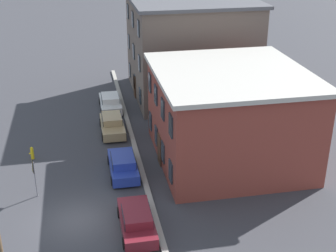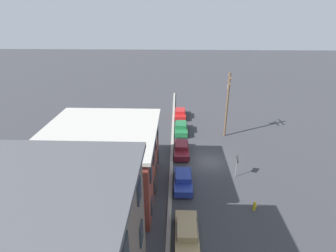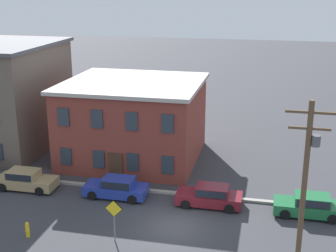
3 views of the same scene
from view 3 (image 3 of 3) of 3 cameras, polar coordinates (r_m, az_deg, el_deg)
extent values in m
plane|color=#38383D|center=(29.64, 0.81, -12.12)|extent=(200.00, 200.00, 0.00)
cube|color=#9E998E|center=(33.54, 2.39, -8.32)|extent=(56.00, 0.36, 0.16)
cube|color=brown|center=(39.58, -4.15, 0.51)|extent=(10.73, 9.95, 6.37)
cube|color=#B7B2A8|center=(38.76, -4.26, 5.24)|extent=(11.23, 10.45, 0.30)
cube|color=#2D3842|center=(37.01, -12.33, -3.66)|extent=(0.90, 0.10, 1.40)
cube|color=#2D3842|center=(36.03, -12.65, 1.08)|extent=(0.90, 0.10, 1.40)
cube|color=#2D3842|center=(36.01, -8.43, -4.04)|extent=(0.90, 0.10, 1.40)
cube|color=#2D3842|center=(34.99, -8.66, 0.83)|extent=(0.90, 0.10, 1.40)
cube|color=#2D3842|center=(35.18, -4.33, -4.41)|extent=(0.90, 0.10, 1.40)
cube|color=#2D3842|center=(34.14, -4.45, 0.56)|extent=(0.90, 0.10, 1.40)
cube|color=#2D3842|center=(34.54, -0.05, -4.78)|extent=(0.90, 0.10, 1.40)
cube|color=#2D3842|center=(33.48, -0.05, 0.28)|extent=(0.90, 0.10, 1.40)
cube|color=#472D1E|center=(35.75, -6.38, -4.96)|extent=(1.10, 0.10, 2.20)
cube|color=tan|center=(35.87, -16.85, -6.54)|extent=(4.40, 1.80, 0.70)
cube|color=tan|center=(35.73, -17.22, -5.58)|extent=(2.20, 1.51, 0.55)
cube|color=#1E232D|center=(35.73, -17.22, -5.58)|extent=(2.02, 1.58, 0.48)
cylinder|color=black|center=(35.98, -14.14, -6.58)|extent=(0.66, 0.22, 0.66)
cylinder|color=black|center=(34.61, -15.39, -7.66)|extent=(0.66, 0.22, 0.66)
cylinder|color=black|center=(37.32, -18.16, -6.06)|extent=(0.66, 0.22, 0.66)
cylinder|color=black|center=(36.00, -19.51, -7.07)|extent=(0.66, 0.22, 0.66)
cube|color=#233899|center=(33.35, -6.37, -7.72)|extent=(4.40, 1.80, 0.70)
cube|color=#233899|center=(33.03, -6.07, -6.77)|extent=(2.20, 1.51, 0.55)
cube|color=#1E232D|center=(33.03, -6.07, -6.77)|extent=(2.02, 1.58, 0.48)
cylinder|color=black|center=(33.19, -9.23, -8.35)|extent=(0.66, 0.22, 0.66)
cylinder|color=black|center=(34.62, -8.20, -7.19)|extent=(0.66, 0.22, 0.66)
cylinder|color=black|center=(32.29, -4.38, -8.92)|extent=(0.66, 0.22, 0.66)
cylinder|color=black|center=(33.76, -3.54, -7.69)|extent=(0.66, 0.22, 0.66)
cube|color=maroon|center=(32.05, 5.02, -8.75)|extent=(4.40, 1.80, 0.70)
cube|color=maroon|center=(31.76, 5.41, -7.77)|extent=(2.20, 1.51, 0.55)
cube|color=#1E232D|center=(31.76, 5.41, -7.77)|extent=(2.02, 1.58, 0.48)
cylinder|color=black|center=(31.58, 2.15, -9.51)|extent=(0.66, 0.22, 0.66)
cylinder|color=black|center=(33.08, 2.69, -8.22)|extent=(0.66, 0.22, 0.66)
cylinder|color=black|center=(31.25, 7.47, -9.96)|extent=(0.66, 0.22, 0.66)
cylinder|color=black|center=(32.77, 7.75, -8.63)|extent=(0.66, 0.22, 0.66)
cube|color=#1E6638|center=(31.97, 16.71, -9.53)|extent=(4.40, 1.80, 0.70)
cube|color=#1E6638|center=(31.73, 17.17, -8.54)|extent=(2.20, 1.51, 0.55)
cube|color=#1E232D|center=(31.73, 17.17, -8.54)|extent=(2.02, 1.58, 0.48)
cylinder|color=black|center=(31.20, 14.08, -10.41)|extent=(0.66, 0.22, 0.66)
cylinder|color=black|center=(32.73, 14.03, -9.05)|extent=(0.66, 0.22, 0.66)
cylinder|color=black|center=(31.48, 19.45, -10.66)|extent=(0.66, 0.22, 0.66)
cylinder|color=black|center=(32.98, 19.13, -9.30)|extent=(0.66, 0.22, 0.66)
cylinder|color=slate|center=(27.69, -6.56, -11.58)|extent=(0.08, 0.08, 2.47)
cube|color=yellow|center=(27.25, -6.64, -9.98)|extent=(0.99, 0.03, 0.99)
cube|color=black|center=(27.26, -6.63, -9.97)|extent=(1.06, 0.02, 1.06)
cylinder|color=brown|center=(24.56, 16.23, -7.39)|extent=(0.28, 0.28, 9.16)
cube|color=brown|center=(23.24, 17.04, 1.59)|extent=(2.40, 0.12, 0.12)
cube|color=brown|center=(23.46, 16.87, -0.29)|extent=(2.00, 0.12, 0.12)
cylinder|color=#515156|center=(23.67, 17.59, -1.73)|extent=(0.44, 0.44, 0.55)
cylinder|color=yellow|center=(29.58, -16.75, -12.11)|extent=(0.24, 0.24, 0.80)
sphere|color=yellow|center=(29.37, -16.82, -11.34)|extent=(0.22, 0.22, 0.22)
cylinder|color=yellow|center=(29.43, -16.91, -12.17)|extent=(0.10, 0.12, 0.10)
camera|label=1|loc=(31.92, 49.40, 14.87)|focal=50.00mm
camera|label=2|loc=(43.67, -36.95, 16.43)|focal=28.00mm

